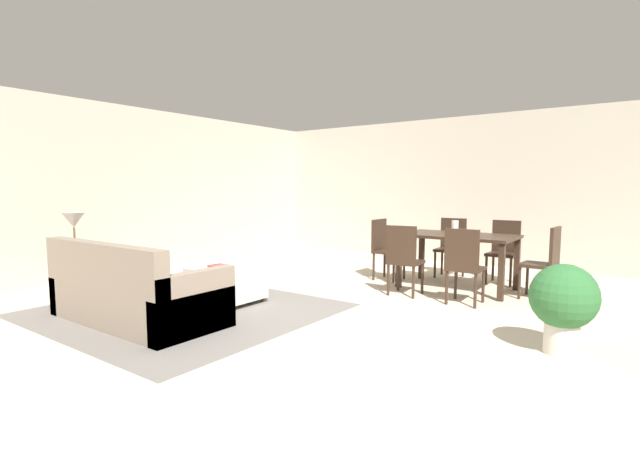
# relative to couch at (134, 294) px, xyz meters

# --- Properties ---
(ground_plane) EXTENTS (10.80, 10.80, 0.00)m
(ground_plane) POSITION_rel_couch_xyz_m (1.90, 0.87, -0.29)
(ground_plane) COLOR beige
(wall_back) EXTENTS (9.00, 0.12, 2.70)m
(wall_back) POSITION_rel_couch_xyz_m (1.90, 5.87, 1.06)
(wall_back) COLOR #BCB2A0
(wall_back) RESTS_ON ground_plane
(wall_left) EXTENTS (0.12, 11.00, 2.70)m
(wall_left) POSITION_rel_couch_xyz_m (-2.60, 1.37, 1.06)
(wall_left) COLOR #BCB2A0
(wall_left) RESTS_ON ground_plane
(area_rug) EXTENTS (3.00, 2.80, 0.01)m
(area_rug) POSITION_rel_couch_xyz_m (0.06, 0.60, -0.28)
(area_rug) COLOR slate
(area_rug) RESTS_ON ground_plane
(couch) EXTENTS (1.96, 0.92, 0.86)m
(couch) POSITION_rel_couch_xyz_m (0.00, 0.00, 0.00)
(couch) COLOR gray
(couch) RESTS_ON ground_plane
(ottoman_table) EXTENTS (0.90, 0.57, 0.41)m
(ottoman_table) POSITION_rel_couch_xyz_m (0.12, 1.16, -0.05)
(ottoman_table) COLOR silver
(ottoman_table) RESTS_ON ground_plane
(side_table) EXTENTS (0.40, 0.40, 0.58)m
(side_table) POSITION_rel_couch_xyz_m (-1.28, 0.04, 0.17)
(side_table) COLOR brown
(side_table) RESTS_ON ground_plane
(table_lamp) EXTENTS (0.26, 0.26, 0.53)m
(table_lamp) POSITION_rel_couch_xyz_m (-1.28, 0.04, 0.70)
(table_lamp) COLOR brown
(table_lamp) RESTS_ON side_table
(dining_table) EXTENTS (1.51, 0.90, 0.76)m
(dining_table) POSITION_rel_couch_xyz_m (2.17, 3.56, 0.37)
(dining_table) COLOR #332319
(dining_table) RESTS_ON ground_plane
(dining_chair_near_left) EXTENTS (0.43, 0.43, 0.92)m
(dining_chair_near_left) POSITION_rel_couch_xyz_m (1.76, 2.73, 0.23)
(dining_chair_near_left) COLOR #332319
(dining_chair_near_left) RESTS_ON ground_plane
(dining_chair_near_right) EXTENTS (0.41, 0.41, 0.92)m
(dining_chair_near_right) POSITION_rel_couch_xyz_m (2.55, 2.71, 0.23)
(dining_chair_near_right) COLOR #332319
(dining_chair_near_right) RESTS_ON ground_plane
(dining_chair_far_left) EXTENTS (0.42, 0.42, 0.92)m
(dining_chair_far_left) POSITION_rel_couch_xyz_m (1.78, 4.38, 0.23)
(dining_chair_far_left) COLOR #332319
(dining_chair_far_left) RESTS_ON ground_plane
(dining_chair_far_right) EXTENTS (0.40, 0.40, 0.92)m
(dining_chair_far_right) POSITION_rel_couch_xyz_m (2.58, 4.36, 0.23)
(dining_chair_far_right) COLOR #332319
(dining_chair_far_right) RESTS_ON ground_plane
(dining_chair_head_east) EXTENTS (0.42, 0.42, 0.92)m
(dining_chair_head_east) POSITION_rel_couch_xyz_m (3.28, 3.57, 0.23)
(dining_chair_head_east) COLOR #332319
(dining_chair_head_east) RESTS_ON ground_plane
(dining_chair_head_west) EXTENTS (0.40, 0.40, 0.92)m
(dining_chair_head_west) POSITION_rel_couch_xyz_m (1.02, 3.57, 0.23)
(dining_chair_head_west) COLOR #332319
(dining_chair_head_west) RESTS_ON ground_plane
(vase_centerpiece) EXTENTS (0.10, 0.10, 0.19)m
(vase_centerpiece) POSITION_rel_couch_xyz_m (2.11, 3.58, 0.57)
(vase_centerpiece) COLOR silver
(vase_centerpiece) RESTS_ON dining_table
(book_on_ottoman) EXTENTS (0.26, 0.20, 0.03)m
(book_on_ottoman) POSITION_rel_couch_xyz_m (0.03, 1.17, 0.14)
(book_on_ottoman) COLOR maroon
(book_on_ottoman) RESTS_ON ottoman_table
(potted_plant) EXTENTS (0.55, 0.55, 0.77)m
(potted_plant) POSITION_rel_couch_xyz_m (3.78, 1.59, 0.17)
(potted_plant) COLOR beige
(potted_plant) RESTS_ON ground_plane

